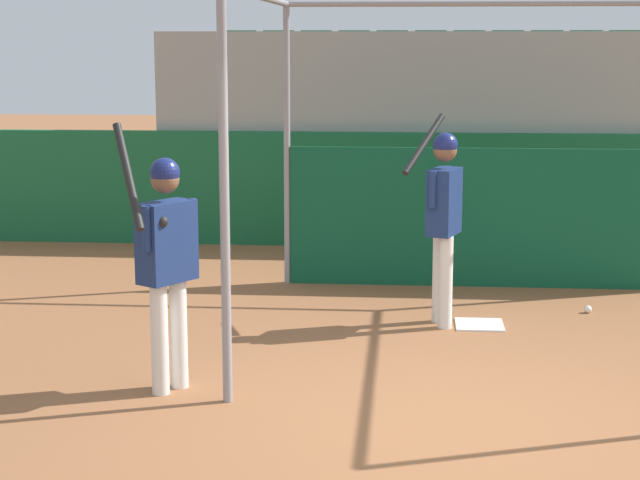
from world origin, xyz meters
TOP-DOWN VIEW (x-y plane):
  - ground_plane at (0.00, 0.00)m, footprint 60.00×60.00m
  - outfield_wall at (0.00, 6.44)m, footprint 24.00×0.12m
  - bleacher_section at (0.00, 7.70)m, footprint 7.05×2.40m
  - batting_cage at (0.50, 3.66)m, footprint 4.23×3.98m
  - home_plate at (0.39, 2.65)m, footprint 0.44×0.44m
  - player_batter at (0.03, 2.66)m, footprint 0.57×0.88m
  - player_waiting at (-2.06, 0.57)m, footprint 0.57×0.78m
  - baseball at (1.47, 3.20)m, footprint 0.07×0.07m

SIDE VIEW (x-z plane):
  - ground_plane at x=0.00m, z-range 0.00..0.00m
  - home_plate at x=0.39m, z-range 0.00..0.02m
  - baseball at x=1.47m, z-range 0.00..0.07m
  - outfield_wall at x=0.00m, z-range 0.00..1.46m
  - player_waiting at x=-2.06m, z-range 0.05..2.08m
  - player_batter at x=0.03m, z-range 0.12..2.04m
  - batting_cage at x=0.50m, z-range -0.24..2.76m
  - bleacher_section at x=0.00m, z-range 0.00..2.74m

